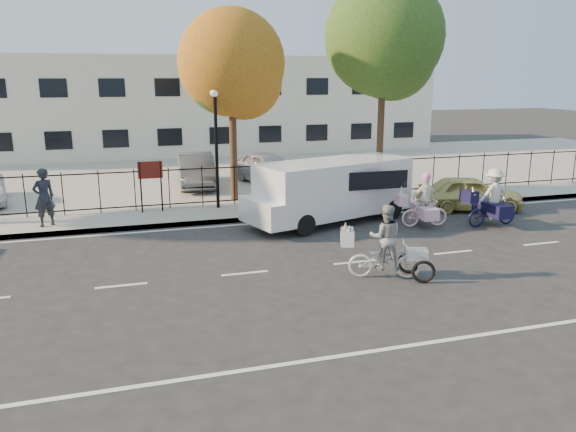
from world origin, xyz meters
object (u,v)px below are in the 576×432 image
object	(u,v)px
white_van	(331,188)
gold_sedan	(470,193)
lot_car_c	(196,170)
pedestrian	(44,197)
lot_car_d	(268,168)
lamppost	(216,126)
unicorn_bike	(424,207)
bull_bike	(492,203)
zebra_trike	(385,250)

from	to	relation	value
white_van	gold_sedan	xyz separation A→B (m)	(5.51, 0.09, -0.51)
gold_sedan	lot_car_c	distance (m)	11.41
pedestrian	lot_car_d	bearing A→B (deg)	-178.87
lamppost	gold_sedan	distance (m)	9.60
unicorn_bike	pedestrian	xyz separation A→B (m)	(-11.85, 3.05, 0.42)
white_van	pedestrian	size ratio (longest dim) A/B	3.36
lot_car_c	white_van	bearing A→B (deg)	-58.47
pedestrian	lot_car_c	bearing A→B (deg)	-165.20
white_van	pedestrian	world-z (taller)	white_van
lot_car_c	lot_car_d	bearing A→B (deg)	-0.89
gold_sedan	pedestrian	bearing A→B (deg)	101.60
pedestrian	lot_car_d	size ratio (longest dim) A/B	0.45
unicorn_bike	pedestrian	bearing A→B (deg)	83.12
bull_bike	lot_car_c	world-z (taller)	bull_bike
bull_bike	lot_car_d	world-z (taller)	bull_bike
white_van	lot_car_c	distance (m)	7.81
white_van	gold_sedan	distance (m)	5.53
pedestrian	lot_car_c	xyz separation A→B (m)	(5.53, 5.36, -0.23)
bull_bike	lot_car_c	xyz separation A→B (m)	(-8.52, 8.95, 0.09)
lot_car_c	gold_sedan	bearing A→B (deg)	-32.92
white_van	zebra_trike	bearing A→B (deg)	-115.08
unicorn_bike	zebra_trike	bearing A→B (deg)	147.42
gold_sedan	lot_car_c	size ratio (longest dim) A/B	0.88
lot_car_d	unicorn_bike	bearing A→B (deg)	-87.00
pedestrian	lamppost	bearing A→B (deg)	160.60
unicorn_bike	bull_bike	xyz separation A→B (m)	(2.20, -0.54, 0.10)
unicorn_bike	white_van	bearing A→B (deg)	68.31
unicorn_bike	bull_bike	bearing A→B (deg)	-96.27
bull_bike	gold_sedan	size ratio (longest dim) A/B	0.55
zebra_trike	pedestrian	distance (m)	11.03
lot_car_c	bull_bike	bearing A→B (deg)	-42.62
zebra_trike	pedestrian	world-z (taller)	pedestrian
bull_bike	pedestrian	world-z (taller)	pedestrian
zebra_trike	white_van	xyz separation A→B (m)	(0.70, 5.52, 0.44)
gold_sedan	lot_car_d	world-z (taller)	lot_car_d
zebra_trike	white_van	world-z (taller)	white_van
pedestrian	lot_car_c	distance (m)	7.71
unicorn_bike	lot_car_d	world-z (taller)	unicorn_bike
unicorn_bike	pedestrian	distance (m)	12.24
zebra_trike	lamppost	bearing A→B (deg)	38.88
lamppost	gold_sedan	bearing A→B (deg)	-15.37
unicorn_bike	pedestrian	world-z (taller)	pedestrian
gold_sedan	lot_car_d	xyz separation A→B (m)	(-5.98, 6.56, 0.22)
lamppost	unicorn_bike	size ratio (longest dim) A/B	2.39
zebra_trike	lot_car_d	bearing A→B (deg)	19.11
zebra_trike	white_van	distance (m)	5.58
unicorn_bike	white_van	size ratio (longest dim) A/B	0.29
bull_bike	lot_car_d	bearing A→B (deg)	29.07
unicorn_bike	gold_sedan	distance (m)	3.24
gold_sedan	lamppost	bearing A→B (deg)	91.91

